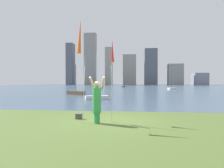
% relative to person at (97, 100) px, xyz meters
% --- Properties ---
extents(ground, '(120.00, 138.00, 0.12)m').
position_rel_person_xyz_m(ground, '(0.39, 51.35, -1.05)').
color(ground, '#475B28').
extents(person, '(0.74, 0.55, 2.02)m').
position_rel_person_xyz_m(person, '(0.00, 0.00, 0.00)').
color(person, green).
rests_on(person, ground).
extents(kite_flag_left, '(0.16, 1.13, 4.38)m').
position_rel_person_xyz_m(kite_flag_left, '(-0.62, -0.46, 2.58)').
color(kite_flag_left, '#B2B2B7').
rests_on(kite_flag_left, ground).
extents(kite_flag_right, '(0.16, 0.67, 3.67)m').
position_rel_person_xyz_m(kite_flag_right, '(0.62, 0.51, 2.07)').
color(kite_flag_right, '#B2B2B7').
rests_on(kite_flag_right, ground).
extents(bag, '(0.30, 0.20, 0.26)m').
position_rel_person_xyz_m(bag, '(-1.04, 0.86, -0.86)').
color(bag, '#4C4742').
rests_on(bag, ground).
extents(sailboat_0, '(2.02, 1.72, 4.74)m').
position_rel_person_xyz_m(sailboat_0, '(10.26, 37.03, -0.72)').
color(sailboat_0, white).
rests_on(sailboat_0, ground).
extents(sailboat_1, '(2.39, 1.46, 4.66)m').
position_rel_person_xyz_m(sailboat_1, '(-2.05, 11.07, -0.72)').
color(sailboat_1, silver).
rests_on(sailboat_1, ground).
extents(sailboat_2, '(1.43, 2.36, 3.32)m').
position_rel_person_xyz_m(sailboat_2, '(-1.57, 54.91, -0.73)').
color(sailboat_2, '#2D6084').
rests_on(sailboat_2, ground).
extents(sailboat_3, '(2.86, 1.92, 4.13)m').
position_rel_person_xyz_m(sailboat_3, '(-6.25, 18.05, -0.68)').
color(sailboat_3, brown).
rests_on(sailboat_3, ground).
extents(skyline_tower_0, '(3.71, 5.55, 22.70)m').
position_rel_person_xyz_m(skyline_tower_0, '(-32.64, 97.63, 10.36)').
color(skyline_tower_0, '#565B66').
rests_on(skyline_tower_0, ground).
extents(skyline_tower_1, '(6.31, 3.92, 27.56)m').
position_rel_person_xyz_m(skyline_tower_1, '(-21.11, 95.97, 12.79)').
color(skyline_tower_1, gray).
rests_on(skyline_tower_1, ground).
extents(skyline_tower_2, '(3.30, 7.84, 19.69)m').
position_rel_person_xyz_m(skyline_tower_2, '(-11.19, 96.81, 8.85)').
color(skyline_tower_2, gray).
rests_on(skyline_tower_2, ground).
extents(skyline_tower_3, '(7.03, 4.49, 16.33)m').
position_rel_person_xyz_m(skyline_tower_3, '(-0.21, 99.21, 7.17)').
color(skyline_tower_3, gray).
rests_on(skyline_tower_3, ground).
extents(skyline_tower_4, '(6.61, 7.56, 19.17)m').
position_rel_person_xyz_m(skyline_tower_4, '(11.04, 99.28, 8.59)').
color(skyline_tower_4, '#565B66').
rests_on(skyline_tower_4, ground).
extents(skyline_tower_5, '(7.40, 4.83, 10.79)m').
position_rel_person_xyz_m(skyline_tower_5, '(23.20, 95.35, 4.40)').
color(skyline_tower_5, gray).
rests_on(skyline_tower_5, ground).
extents(skyline_tower_6, '(6.77, 7.21, 6.16)m').
position_rel_person_xyz_m(skyline_tower_6, '(35.77, 96.97, 2.09)').
color(skyline_tower_6, gray).
rests_on(skyline_tower_6, ground).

